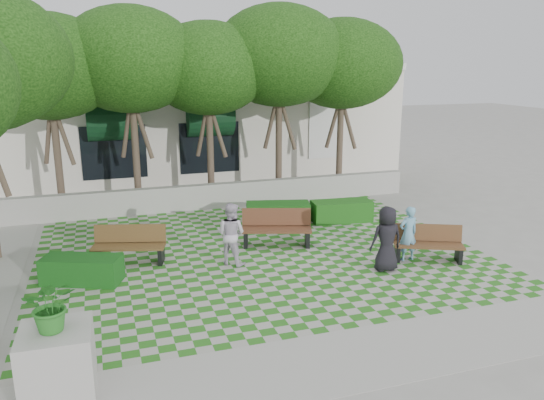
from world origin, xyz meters
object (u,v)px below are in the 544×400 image
object	(u,v)px
person_dark	(387,239)
person_white	(231,234)
bench_west	(129,245)
bench_east	(428,244)
bench_mid	(277,228)
person_blue	(408,234)
hedge_midright	(278,214)
planter_front	(56,348)
hedge_east	(341,211)
hedge_west	(82,270)

from	to	relation	value
person_dark	person_white	distance (m)	4.04
bench_west	person_white	distance (m)	2.75
bench_east	bench_mid	bearing A→B (deg)	169.21
bench_east	person_blue	world-z (taller)	person_blue
hedge_midright	person_white	xyz separation A→B (m)	(-2.33, -2.96, 0.48)
hedge_midright	person_dark	world-z (taller)	person_dark
bench_west	planter_front	size ratio (longest dim) A/B	1.01
bench_west	planter_front	world-z (taller)	planter_front
hedge_midright	hedge_east	bearing A→B (deg)	-8.77
bench_mid	hedge_east	world-z (taller)	bench_mid
bench_west	person_blue	distance (m)	7.48
bench_mid	person_white	xyz separation A→B (m)	(-1.62, -1.03, 0.33)
planter_front	bench_west	bearing A→B (deg)	75.31
bench_west	bench_east	bearing A→B (deg)	-1.30
bench_east	person_dark	world-z (taller)	person_dark
hedge_east	bench_east	bearing A→B (deg)	-80.97
hedge_west	bench_east	bearing A→B (deg)	-8.60
hedge_west	person_dark	world-z (taller)	person_dark
bench_east	planter_front	bearing A→B (deg)	-136.41
bench_mid	bench_west	xyz separation A→B (m)	(-4.19, -0.08, -0.03)
hedge_west	person_blue	xyz separation A→B (m)	(8.34, -1.17, 0.43)
bench_east	hedge_east	bearing A→B (deg)	123.09
person_blue	bench_east	bearing A→B (deg)	159.59
bench_west	hedge_west	world-z (taller)	bench_west
hedge_west	planter_front	xyz separation A→B (m)	(-0.28, -4.59, 0.48)
hedge_east	bench_mid	bearing A→B (deg)	-150.72
hedge_east	planter_front	distance (m)	11.21
planter_front	person_dark	world-z (taller)	planter_front
bench_mid	planter_front	size ratio (longest dim) A/B	1.07
bench_mid	person_white	world-z (taller)	person_white
planter_front	person_white	distance (m)	6.16
hedge_west	bench_mid	bearing A→B (deg)	11.52
person_dark	hedge_midright	bearing A→B (deg)	-70.65
hedge_east	person_dark	xyz separation A→B (m)	(-0.81, -4.31, 0.50)
hedge_east	person_dark	size ratio (longest dim) A/B	1.18
person_white	hedge_midright	bearing A→B (deg)	-85.75
bench_mid	person_blue	xyz separation A→B (m)	(2.97, -2.26, 0.24)
hedge_midright	planter_front	bearing A→B (deg)	-129.87
hedge_midright	person_dark	xyz separation A→B (m)	(1.34, -4.64, 0.49)
hedge_midright	hedge_west	size ratio (longest dim) A/B	1.11
bench_mid	person_dark	bearing A→B (deg)	-35.17
hedge_west	person_white	bearing A→B (deg)	1.02
bench_east	hedge_west	xyz separation A→B (m)	(-8.88, 1.34, -0.13)
bench_east	hedge_west	distance (m)	8.98
hedge_west	person_dark	distance (m)	7.61
hedge_east	hedge_midright	xyz separation A→B (m)	(-2.15, 0.33, 0.01)
bench_mid	hedge_east	size ratio (longest dim) A/B	1.06
bench_east	hedge_midright	world-z (taller)	bench_east
bench_east	planter_front	distance (m)	9.72
hedge_east	person_blue	size ratio (longest dim) A/B	1.33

